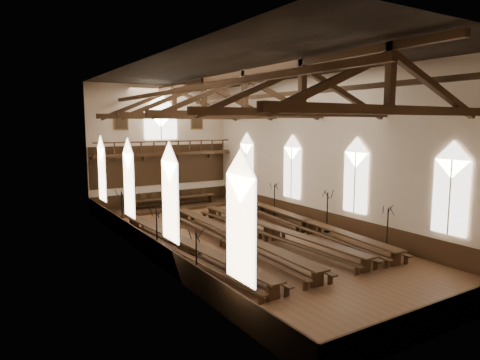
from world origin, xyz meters
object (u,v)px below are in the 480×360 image
(candelabrum_right_mid, at_px, (327,219))
(high_table, at_px, (174,199))
(refectory_row_b, at_px, (234,236))
(candelabrum_left_mid, at_px, (157,242))
(dais, at_px, (174,207))
(candelabrum_left_near, at_px, (196,269))
(refectory_row_c, at_px, (272,229))
(candelabrum_right_far, at_px, (274,206))
(candelabrum_left_far, at_px, (122,220))
(refectory_row_d, at_px, (309,224))
(refectory_row_a, at_px, (186,245))
(candelabrum_right_near, at_px, (387,237))

(candelabrum_right_mid, bearing_deg, high_table, 112.62)
(refectory_row_b, height_order, candelabrum_left_mid, candelabrum_left_mid)
(dais, height_order, candelabrum_left_near, candelabrum_left_near)
(refectory_row_c, bearing_deg, dais, 95.98)
(candelabrum_right_mid, height_order, candelabrum_right_far, candelabrum_right_mid)
(candelabrum_left_far, bearing_deg, refectory_row_b, -54.75)
(refectory_row_c, distance_m, candelabrum_right_far, 6.44)
(refectory_row_d, distance_m, candelabrum_left_near, 10.91)
(candelabrum_left_far, relative_size, candelabrum_right_far, 1.08)
(candelabrum_left_far, bearing_deg, high_table, 43.72)
(high_table, bearing_deg, refectory_row_a, -110.37)
(dais, xyz_separation_m, candelabrum_right_near, (5.19, -17.15, 0.66))
(candelabrum_right_far, bearing_deg, candelabrum_left_mid, -156.34)
(refectory_row_d, distance_m, candelabrum_right_mid, 1.21)
(dais, xyz_separation_m, candelabrum_left_mid, (-5.91, -11.69, 0.70))
(refectory_row_b, xyz_separation_m, refectory_row_d, (5.56, -0.01, -0.00))
(refectory_row_c, xyz_separation_m, candelabrum_right_far, (3.95, 5.08, 0.19))
(candelabrum_left_mid, relative_size, candelabrum_right_mid, 0.97)
(refectory_row_a, bearing_deg, candelabrum_right_far, 28.85)
(refectory_row_c, xyz_separation_m, refectory_row_d, (2.87, -0.07, 0.01))
(refectory_row_c, bearing_deg, refectory_row_b, -178.72)
(refectory_row_a, height_order, candelabrum_right_near, candelabrum_right_near)
(refectory_row_c, relative_size, candelabrum_right_near, 5.98)
(refectory_row_c, relative_size, dais, 1.30)
(candelabrum_right_mid, bearing_deg, candelabrum_left_far, 148.45)
(refectory_row_c, relative_size, candelabrum_left_near, 6.05)
(refectory_row_c, height_order, candelabrum_right_mid, candelabrum_right_mid)
(dais, bearing_deg, candelabrum_left_near, -109.94)
(candelabrum_left_near, distance_m, candelabrum_right_near, 11.13)
(candelabrum_left_near, xyz_separation_m, candelabrum_left_far, (0.00, 10.63, 0.09))
(candelabrum_left_near, xyz_separation_m, candelabrum_right_near, (11.10, -0.87, 0.01))
(dais, relative_size, candelabrum_left_mid, 4.31)
(refectory_row_c, distance_m, refectory_row_d, 2.87)
(refectory_row_a, relative_size, dais, 1.31)
(high_table, height_order, candelabrum_right_mid, candelabrum_right_mid)
(candelabrum_right_far, bearing_deg, candelabrum_left_far, 173.96)
(candelabrum_left_near, xyz_separation_m, candelabrum_right_far, (11.10, 9.46, 0.02))
(high_table, bearing_deg, candelabrum_left_near, -109.94)
(refectory_row_d, bearing_deg, candelabrum_left_far, 147.73)
(dais, xyz_separation_m, candelabrum_left_far, (-5.91, -5.65, 0.74))
(candelabrum_left_near, bearing_deg, refectory_row_b, 44.03)
(candelabrum_left_near, height_order, candelabrum_right_near, candelabrum_right_near)
(refectory_row_d, bearing_deg, candelabrum_left_near, -156.76)
(refectory_row_b, distance_m, dais, 12.06)
(refectory_row_c, bearing_deg, candelabrum_right_mid, -8.07)
(high_table, distance_m, candelabrum_right_mid, 13.50)
(refectory_row_d, xyz_separation_m, candelabrum_right_mid, (1.08, -0.49, 0.23))
(high_table, bearing_deg, candelabrum_right_near, -73.15)
(refectory_row_c, bearing_deg, refectory_row_d, -1.44)
(refectory_row_d, distance_m, candelabrum_right_near, 5.28)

